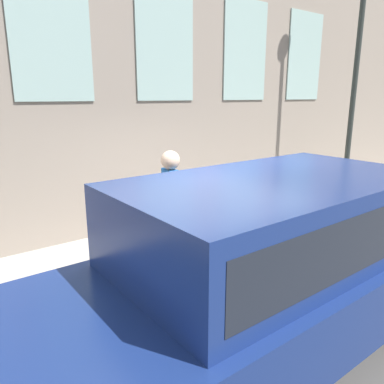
{
  "coord_description": "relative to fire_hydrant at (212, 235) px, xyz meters",
  "views": [
    {
      "loc": [
        -3.85,
        3.06,
        2.67
      ],
      "look_at": [
        0.47,
        -0.24,
        1.28
      ],
      "focal_mm": 35.0,
      "sensor_mm": 36.0,
      "label": 1
    }
  ],
  "objects": [
    {
      "name": "ground_plane",
      "position": [
        -0.35,
        0.54,
        -0.56
      ],
      "size": [
        80.0,
        80.0,
        0.0
      ],
      "primitive_type": "plane",
      "color": "#514F4C"
    },
    {
      "name": "sidewalk",
      "position": [
        0.83,
        0.54,
        -0.47
      ],
      "size": [
        2.37,
        60.0,
        0.18
      ],
      "color": "#B2ADA3",
      "rests_on": "ground_plane"
    },
    {
      "name": "fire_hydrant",
      "position": [
        0.0,
        0.0,
        0.0
      ],
      "size": [
        0.38,
        0.48,
        0.75
      ],
      "color": "red",
      "rests_on": "sidewalk"
    },
    {
      "name": "person",
      "position": [
        0.24,
        0.6,
        0.66
      ],
      "size": [
        0.42,
        0.28,
        1.74
      ],
      "rotation": [
        0.0,
        0.0,
        2.16
      ],
      "color": "#726651",
      "rests_on": "sidewalk"
    },
    {
      "name": "parked_truck_navy_near",
      "position": [
        -1.83,
        0.79,
        0.52
      ],
      "size": [
        2.05,
        5.27,
        1.89
      ],
      "color": "black",
      "rests_on": "ground_plane"
    },
    {
      "name": "street_lamp",
      "position": [
        0.56,
        -4.66,
        3.29
      ],
      "size": [
        0.36,
        0.36,
        5.97
      ],
      "color": "#2D332D",
      "rests_on": "sidewalk"
    }
  ]
}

